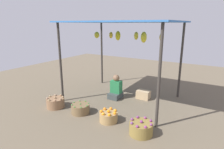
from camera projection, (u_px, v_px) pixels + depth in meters
The scene contains 8 objects.
ground_plane at pixel (122, 99), 6.15m from camera, with size 14.00×14.00×0.00m, color brown.
market_stall_structure at pixel (123, 28), 5.59m from camera, with size 3.33×2.50×2.42m.
vendor_person at pixel (116, 89), 6.14m from camera, with size 0.36×0.44×0.78m.
basket_potatoes at pixel (56, 103), 5.49m from camera, with size 0.51×0.51×0.33m.
basket_green_chilies at pixel (81, 109), 5.13m from camera, with size 0.49×0.49×0.28m.
basket_oranges at pixel (109, 116), 4.69m from camera, with size 0.45×0.45×0.31m.
basket_purple_onions at pixel (141, 128), 4.14m from camera, with size 0.52×0.52×0.33m.
wooden_crate_near_vendor at pixel (143, 95), 6.13m from camera, with size 0.41×0.29×0.26m, color tan.
Camera 1 is at (2.70, -5.07, 2.35)m, focal length 30.44 mm.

